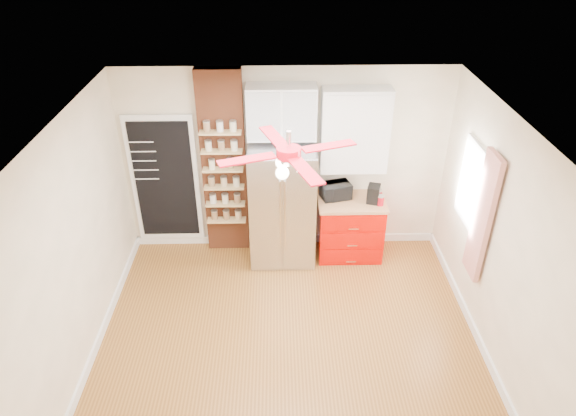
{
  "coord_description": "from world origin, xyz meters",
  "views": [
    {
      "loc": [
        -0.11,
        -4.45,
        4.52
      ],
      "look_at": [
        0.01,
        0.9,
        1.26
      ],
      "focal_mm": 32.0,
      "sensor_mm": 36.0,
      "label": 1
    }
  ],
  "objects_px": {
    "coffee_maker": "(374,194)",
    "pantry_jar_oats": "(212,165)",
    "fridge": "(282,205)",
    "ceiling_fan": "(289,153)",
    "red_cabinet": "(350,227)",
    "canister_left": "(380,201)",
    "toaster_oven": "(336,191)"
  },
  "relations": [
    {
      "from": "red_cabinet",
      "to": "coffee_maker",
      "type": "bearing_deg",
      "value": -6.79
    },
    {
      "from": "fridge",
      "to": "coffee_maker",
      "type": "xyz_separation_m",
      "value": [
        1.26,
        0.02,
        0.15
      ]
    },
    {
      "from": "ceiling_fan",
      "to": "pantry_jar_oats",
      "type": "distance_m",
      "value": 2.25
    },
    {
      "from": "fridge",
      "to": "canister_left",
      "type": "distance_m",
      "value": 1.35
    },
    {
      "from": "red_cabinet",
      "to": "canister_left",
      "type": "bearing_deg",
      "value": -18.43
    },
    {
      "from": "ceiling_fan",
      "to": "canister_left",
      "type": "height_order",
      "value": "ceiling_fan"
    },
    {
      "from": "fridge",
      "to": "red_cabinet",
      "type": "height_order",
      "value": "fridge"
    },
    {
      "from": "toaster_oven",
      "to": "pantry_jar_oats",
      "type": "xyz_separation_m",
      "value": [
        -1.69,
        -0.0,
        0.43
      ]
    },
    {
      "from": "red_cabinet",
      "to": "toaster_oven",
      "type": "distance_m",
      "value": 0.61
    },
    {
      "from": "ceiling_fan",
      "to": "canister_left",
      "type": "relative_size",
      "value": 10.71
    },
    {
      "from": "red_cabinet",
      "to": "coffee_maker",
      "type": "relative_size",
      "value": 3.77
    },
    {
      "from": "pantry_jar_oats",
      "to": "ceiling_fan",
      "type": "bearing_deg",
      "value": -60.62
    },
    {
      "from": "red_cabinet",
      "to": "pantry_jar_oats",
      "type": "height_order",
      "value": "pantry_jar_oats"
    },
    {
      "from": "coffee_maker",
      "to": "pantry_jar_oats",
      "type": "relative_size",
      "value": 1.87
    },
    {
      "from": "fridge",
      "to": "toaster_oven",
      "type": "relative_size",
      "value": 4.36
    },
    {
      "from": "red_cabinet",
      "to": "coffee_maker",
      "type": "height_order",
      "value": "coffee_maker"
    },
    {
      "from": "fridge",
      "to": "coffee_maker",
      "type": "relative_size",
      "value": 7.02
    },
    {
      "from": "ceiling_fan",
      "to": "coffee_maker",
      "type": "distance_m",
      "value": 2.47
    },
    {
      "from": "ceiling_fan",
      "to": "canister_left",
      "type": "distance_m",
      "value": 2.49
    },
    {
      "from": "coffee_maker",
      "to": "pantry_jar_oats",
      "type": "bearing_deg",
      "value": -165.65
    },
    {
      "from": "canister_left",
      "to": "red_cabinet",
      "type": "bearing_deg",
      "value": 161.57
    },
    {
      "from": "pantry_jar_oats",
      "to": "red_cabinet",
      "type": "bearing_deg",
      "value": -2.5
    },
    {
      "from": "toaster_oven",
      "to": "red_cabinet",
      "type": "bearing_deg",
      "value": -36.97
    },
    {
      "from": "fridge",
      "to": "ceiling_fan",
      "type": "xyz_separation_m",
      "value": [
        0.05,
        -1.63,
        1.55
      ]
    },
    {
      "from": "canister_left",
      "to": "pantry_jar_oats",
      "type": "bearing_deg",
      "value": 174.83
    },
    {
      "from": "fridge",
      "to": "pantry_jar_oats",
      "type": "relative_size",
      "value": 13.15
    },
    {
      "from": "fridge",
      "to": "coffee_maker",
      "type": "bearing_deg",
      "value": 0.72
    },
    {
      "from": "fridge",
      "to": "ceiling_fan",
      "type": "height_order",
      "value": "ceiling_fan"
    },
    {
      "from": "canister_left",
      "to": "toaster_oven",
      "type": "bearing_deg",
      "value": 160.56
    },
    {
      "from": "red_cabinet",
      "to": "canister_left",
      "type": "relative_size",
      "value": 7.19
    },
    {
      "from": "fridge",
      "to": "pantry_jar_oats",
      "type": "height_order",
      "value": "fridge"
    },
    {
      "from": "red_cabinet",
      "to": "ceiling_fan",
      "type": "xyz_separation_m",
      "value": [
        -0.92,
        -1.68,
        1.97
      ]
    }
  ]
}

